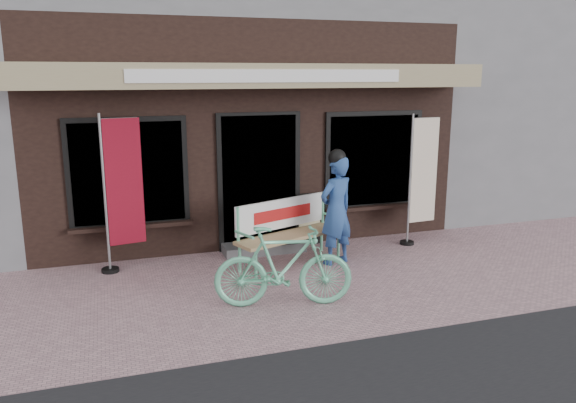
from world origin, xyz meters
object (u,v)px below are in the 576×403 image
object	(u,v)px
bicycle	(283,267)
menu_stand	(309,218)
bench	(287,226)
nobori_red	(121,191)
nobori_cream	(421,178)
person	(336,208)

from	to	relation	value
bicycle	menu_stand	world-z (taller)	bicycle
bench	bicycle	bearing A→B (deg)	-130.38
nobori_red	menu_stand	xyz separation A→B (m)	(2.96, 0.36, -0.73)
bench	nobori_cream	distance (m)	2.49
person	nobori_red	world-z (taller)	nobori_red
person	bench	bearing A→B (deg)	139.73
nobori_red	menu_stand	world-z (taller)	nobori_red
person	nobori_red	size ratio (longest dim) A/B	0.76
person	nobori_cream	size ratio (longest dim) A/B	0.80
bench	bicycle	distance (m)	1.61
bench	nobori_red	size ratio (longest dim) A/B	0.80
person	bicycle	size ratio (longest dim) A/B	1.03
bicycle	menu_stand	distance (m)	2.61
nobori_cream	nobori_red	bearing A→B (deg)	173.52
nobori_red	nobori_cream	world-z (taller)	nobori_red
bicycle	bench	bearing A→B (deg)	-6.62
menu_stand	nobori_red	bearing A→B (deg)	-169.39
person	nobori_cream	world-z (taller)	nobori_cream
bench	bicycle	size ratio (longest dim) A/B	1.08
person	bicycle	distance (m)	1.81
nobori_cream	menu_stand	bearing A→B (deg)	159.14
bench	nobori_red	bearing A→B (deg)	148.43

